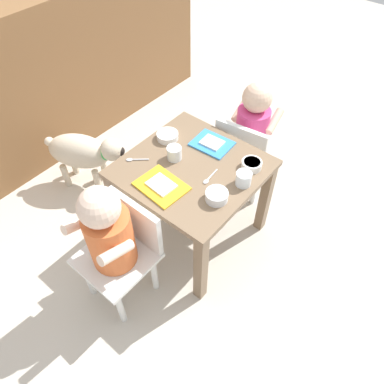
{
  "coord_description": "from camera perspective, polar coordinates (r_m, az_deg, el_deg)",
  "views": [
    {
      "loc": [
        -0.86,
        -0.71,
        1.55
      ],
      "look_at": [
        0.0,
        0.0,
        0.3
      ],
      "focal_mm": 34.42,
      "sensor_mm": 36.0,
      "label": 1
    }
  ],
  "objects": [
    {
      "name": "food_tray_right",
      "position": [
        1.67,
        3.12,
        7.52
      ],
      "size": [
        0.15,
        0.18,
        0.02
      ],
      "color": "#388CD8",
      "rests_on": "dining_table"
    },
    {
      "name": "veggie_bowl_near",
      "position": [
        1.42,
        3.85,
        -0.56
      ],
      "size": [
        0.09,
        0.09,
        0.04
      ],
      "color": "white",
      "rests_on": "dining_table"
    },
    {
      "name": "seated_child_right",
      "position": [
        1.87,
        9.14,
        9.56
      ],
      "size": [
        0.31,
        0.31,
        0.64
      ],
      "color": "silver",
      "rests_on": "ground"
    },
    {
      "name": "spoon_by_right_tray",
      "position": [
        1.61,
        -8.82,
        4.99
      ],
      "size": [
        0.07,
        0.08,
        0.01
      ],
      "color": "silver",
      "rests_on": "dining_table"
    },
    {
      "name": "dining_table",
      "position": [
        1.62,
        0.0,
        1.86
      ],
      "size": [
        0.56,
        0.56,
        0.46
      ],
      "color": "#7A6047",
      "rests_on": "ground"
    },
    {
      "name": "water_cup_right",
      "position": [
        1.49,
        7.99,
        1.97
      ],
      "size": [
        0.06,
        0.06,
        0.06
      ],
      "color": "white",
      "rests_on": "dining_table"
    },
    {
      "name": "food_tray_left",
      "position": [
        1.48,
        -4.76,
        0.98
      ],
      "size": [
        0.17,
        0.21,
        0.02
      ],
      "color": "gold",
      "rests_on": "dining_table"
    },
    {
      "name": "ground_plane",
      "position": [
        1.91,
        0.0,
        -6.0
      ],
      "size": [
        7.0,
        7.0,
        0.0
      ],
      "primitive_type": "plane",
      "color": "beige"
    },
    {
      "name": "kitchen_cabinet_back",
      "position": [
        2.34,
        -23.35,
        15.79
      ],
      "size": [
        2.29,
        0.4,
        0.87
      ],
      "primitive_type": "cube",
      "color": "brown",
      "rests_on": "ground"
    },
    {
      "name": "water_cup_left",
      "position": [
        1.58,
        -2.75,
        5.95
      ],
      "size": [
        0.06,
        0.06,
        0.06
      ],
      "color": "white",
      "rests_on": "dining_table"
    },
    {
      "name": "seated_child_left",
      "position": [
        1.42,
        -12.35,
        -6.52
      ],
      "size": [
        0.28,
        0.28,
        0.67
      ],
      "color": "silver",
      "rests_on": "ground"
    },
    {
      "name": "dog",
      "position": [
        2.06,
        -16.45,
        5.96
      ],
      "size": [
        0.31,
        0.43,
        0.34
      ],
      "color": "beige",
      "rests_on": "ground"
    },
    {
      "name": "cereal_bowl_right_side",
      "position": [
        1.69,
        -3.82,
        8.7
      ],
      "size": [
        0.1,
        0.1,
        0.03
      ],
      "color": "white",
      "rests_on": "dining_table"
    },
    {
      "name": "veggie_bowl_far",
      "position": [
        1.57,
        9.23,
        4.27
      ],
      "size": [
        0.09,
        0.09,
        0.03
      ],
      "color": "white",
      "rests_on": "dining_table"
    },
    {
      "name": "spoon_by_left_tray",
      "position": [
        1.51,
        2.67,
        2.19
      ],
      "size": [
        0.1,
        0.02,
        0.01
      ],
      "color": "silver",
      "rests_on": "dining_table"
    }
  ]
}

